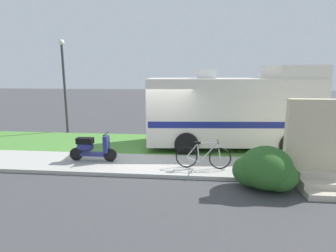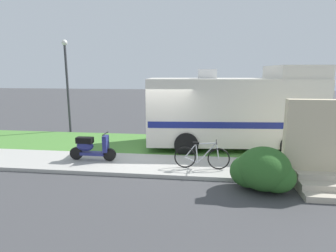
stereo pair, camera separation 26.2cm
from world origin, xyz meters
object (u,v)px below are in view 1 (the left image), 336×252
object	(u,v)px
motorhome_rv	(233,110)
street_lamp_post	(64,78)
pickup_truck_near	(219,110)
bottle_spare	(279,159)
bicycle	(203,157)
scooter	(91,148)
bottle_green	(316,171)

from	to	relation	value
motorhome_rv	street_lamp_post	size ratio (longest dim) A/B	1.46
motorhome_rv	pickup_truck_near	bearing A→B (deg)	92.06
bottle_spare	street_lamp_post	xyz separation A→B (m)	(-9.46, 4.24, 2.58)
motorhome_rv	bicycle	xyz separation A→B (m)	(-1.25, -3.02, -1.09)
scooter	bicycle	distance (m)	3.80
bottle_spare	bicycle	bearing A→B (deg)	-161.47
street_lamp_post	bicycle	bearing A→B (deg)	-36.55
pickup_truck_near	bottle_spare	world-z (taller)	pickup_truck_near
pickup_truck_near	bottle_green	xyz separation A→B (m)	(2.25, -7.86, -0.70)
bicycle	pickup_truck_near	world-z (taller)	pickup_truck_near
motorhome_rv	bottle_spare	bearing A→B (deg)	-58.31
bicycle	street_lamp_post	distance (m)	8.87
motorhome_rv	bottle_spare	world-z (taller)	motorhome_rv
motorhome_rv	bicycle	size ratio (longest dim) A/B	3.95
scooter	bottle_spare	distance (m)	6.38
bicycle	bottle_green	bearing A→B (deg)	-3.70
motorhome_rv	scooter	distance (m)	5.77
scooter	pickup_truck_near	distance (m)	8.75
bicycle	pickup_truck_near	xyz separation A→B (m)	(1.09, 7.64, 0.43)
bicycle	motorhome_rv	bearing A→B (deg)	67.46
motorhome_rv	bicycle	distance (m)	3.44
bottle_spare	street_lamp_post	world-z (taller)	street_lamp_post
scooter	bottle_green	distance (m)	7.14
pickup_truck_near	bicycle	bearing A→B (deg)	-98.08
bicycle	street_lamp_post	bearing A→B (deg)	143.45
bicycle	bottle_green	xyz separation A→B (m)	(3.33, -0.22, -0.27)
street_lamp_post	pickup_truck_near	bearing A→B (deg)	17.68
motorhome_rv	bottle_spare	distance (m)	2.87
street_lamp_post	motorhome_rv	bearing A→B (deg)	-14.39
pickup_truck_near	bottle_green	distance (m)	8.20
motorhome_rv	scooter	size ratio (longest dim) A/B	4.20
bottle_spare	scooter	bearing A→B (deg)	-175.64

